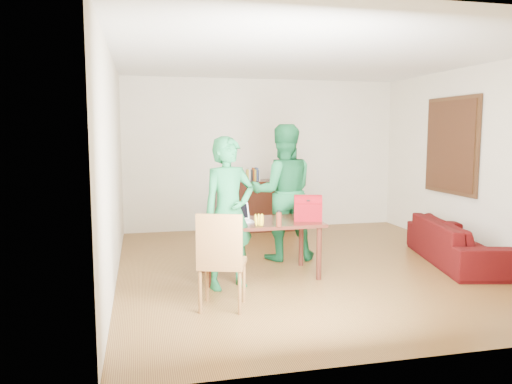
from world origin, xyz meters
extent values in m
cube|color=#4D2C13|center=(0.00, 0.00, -0.05)|extent=(5.00, 5.50, 0.10)
cube|color=white|center=(0.00, 0.00, 2.75)|extent=(5.00, 5.50, 0.10)
cube|color=beige|center=(0.00, 2.80, 1.35)|extent=(5.00, 0.10, 2.70)
cube|color=beige|center=(0.00, -2.80, 1.35)|extent=(5.00, 0.10, 2.70)
cube|color=beige|center=(-2.55, 0.00, 1.35)|extent=(0.10, 5.50, 2.70)
cube|color=beige|center=(2.55, 0.00, 1.35)|extent=(0.10, 5.50, 2.70)
cube|color=#3F2614|center=(2.46, 0.70, 1.55)|extent=(0.04, 1.28, 1.48)
cube|color=#462F15|center=(2.43, 0.70, 1.55)|extent=(0.01, 1.18, 1.36)
cube|color=black|center=(-0.20, 2.51, 0.45)|extent=(1.40, 0.45, 0.90)
cube|color=black|center=(-0.70, 2.51, 0.97)|extent=(0.20, 0.14, 0.14)
cube|color=silver|center=(0.25, 2.51, 0.97)|extent=(0.24, 0.22, 0.14)
ellipsoid|color=#174898|center=(0.25, 2.51, 1.08)|extent=(0.14, 0.14, 0.07)
cube|color=black|center=(-0.79, -0.27, 0.66)|extent=(1.46, 0.83, 0.04)
cylinder|color=black|center=(-1.43, -0.61, 0.32)|extent=(0.06, 0.06, 0.64)
cylinder|color=black|center=(-0.14, -0.59, 0.32)|extent=(0.06, 0.06, 0.64)
cylinder|color=black|center=(-1.44, 0.05, 0.32)|extent=(0.06, 0.06, 0.64)
cylinder|color=black|center=(-0.15, 0.06, 0.32)|extent=(0.06, 0.06, 0.64)
cube|color=brown|center=(-1.41, -1.29, 0.46)|extent=(0.56, 0.54, 0.05)
cube|color=brown|center=(-1.47, -1.47, 0.73)|extent=(0.43, 0.17, 0.51)
imported|color=#155E31|center=(-1.24, -0.64, 0.86)|extent=(0.72, 0.58, 1.71)
imported|color=#166634|center=(-0.29, 0.47, 0.93)|extent=(0.98, 0.80, 1.86)
cube|color=white|center=(-1.04, -0.29, 0.69)|extent=(0.33, 0.24, 0.02)
cube|color=black|center=(-1.04, -0.29, 0.80)|extent=(0.31, 0.11, 0.19)
cylinder|color=#511E12|center=(-0.66, -0.67, 0.77)|extent=(0.07, 0.07, 0.19)
cube|color=maroon|center=(-0.21, -0.36, 0.80)|extent=(0.38, 0.28, 0.25)
imported|color=#340608|center=(1.95, -0.29, 0.29)|extent=(1.18, 2.08, 0.57)
camera|label=1|loc=(-2.18, -6.08, 1.75)|focal=35.00mm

